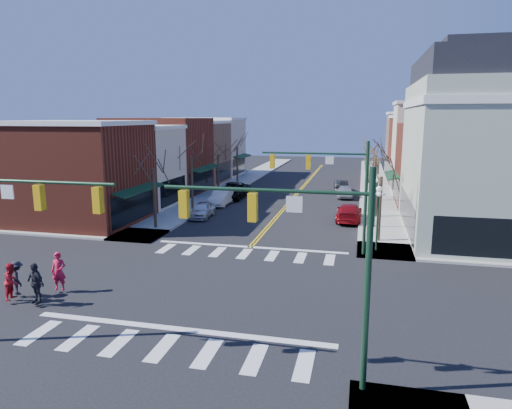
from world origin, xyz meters
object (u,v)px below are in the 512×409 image
Objects in this scene: pedestrian_dark_a at (35,283)px; car_left_near at (202,210)px; pedestrian_red_a at (59,271)px; car_left_mid at (221,198)px; car_right_far at (341,186)px; pedestrian_red_b at (12,281)px; victorian_corner at (500,145)px; lamppost_midblock at (376,191)px; car_right_near at (349,212)px; car_left_far at (232,191)px; pedestrian_dark_b at (17,278)px; car_right_mid at (345,191)px; lamppost_corner at (378,207)px.

car_left_near is at bearing 105.10° from pedestrian_dark_a.
car_left_mid is at bearing 74.27° from pedestrian_red_a.
car_left_mid is 1.06× the size of car_right_far.
car_left_near is at bearing -16.20° from pedestrian_red_b.
victorian_corner is at bearing 116.39° from car_right_far.
pedestrian_red_a is 1.10× the size of pedestrian_red_b.
lamppost_midblock is at bearing 94.52° from car_right_far.
lamppost_midblock is 16.22m from car_left_mid.
lamppost_midblock is at bearing -6.71° from car_left_near.
lamppost_midblock is 3.78m from car_right_near.
car_left_mid is 15.70m from car_right_far.
car_left_far reaches higher than car_left_mid.
victorian_corner reaches higher than pedestrian_dark_a.
car_right_near is at bearing 41.76° from pedestrian_red_a.
pedestrian_dark_a is at bearing -105.58° from pedestrian_red_b.
car_left_far is at bearing -57.02° from pedestrian_dark_b.
car_right_mid is at bearing -85.10° from car_right_near.
car_right_mid is (11.80, 3.17, -0.12)m from car_left_far.
victorian_corner reaches higher than pedestrian_dark_b.
victorian_corner is at bearing -23.62° from car_left_far.
lamppost_corner is 19.92m from pedestrian_dark_a.
car_left_far is at bearing 87.11° from car_left_near.
car_right_far is 38.83m from pedestrian_red_b.
car_right_far is at bearing 34.69° from car_left_far.
car_right_near is at bearing 130.98° from lamppost_midblock.
pedestrian_red_a reaches higher than pedestrian_dark_b.
pedestrian_dark_b reaches higher than car_right_mid.
car_left_far is 13.29m from car_right_far.
lamppost_corner is at bearing -47.29° from car_left_far.
pedestrian_dark_b is at bearing -101.42° from car_left_near.
car_left_near is 2.07× the size of pedestrian_dark_a.
victorian_corner is 29.60m from pedestrian_red_a.
car_right_far is 2.17× the size of pedestrian_red_a.
car_right_far is 36.94m from pedestrian_red_a.
car_left_near is 0.95× the size of car_right_mid.
pedestrian_red_b is at bearing -144.14° from lamppost_corner.
car_left_mid is at bearing -57.79° from pedestrian_dark_b.
lamppost_corner is at bearing 93.08° from car_right_mid.
pedestrian_red_a is at bearing 64.52° from car_right_far.
car_left_mid is at bearing 137.90° from lamppost_corner.
car_left_near is at bearing 176.74° from victorian_corner.
victorian_corner reaches higher than car_left_mid.
pedestrian_dark_b is (-2.62, -18.97, 0.31)m from car_left_near.
lamppost_midblock is 2.25× the size of pedestrian_dark_a.
car_right_mid is 34.93m from pedestrian_dark_b.
car_right_mid is (11.80, 7.00, -0.02)m from car_left_mid.
lamppost_corner reaches higher than pedestrian_red_b.
lamppost_midblock reaches higher than pedestrian_red_b.
pedestrian_red_a is 1.67m from pedestrian_dark_a.
lamppost_corner is 22.53m from car_left_far.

